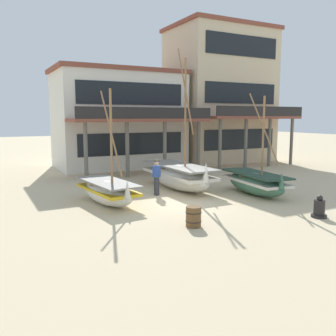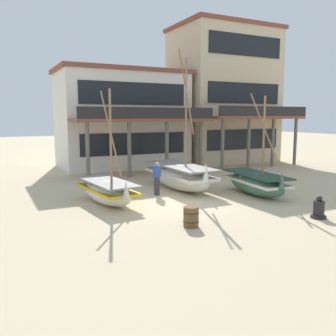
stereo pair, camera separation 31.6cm
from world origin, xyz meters
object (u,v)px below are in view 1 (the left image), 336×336
at_px(fishing_boat_centre_large, 179,176).
at_px(harbor_building_annex, 220,96).
at_px(fishing_boat_near_left, 255,182).
at_px(harbor_building_main, 119,119).
at_px(fisherman_by_hull, 157,178).
at_px(wooden_barrel, 193,217).
at_px(capstan_winch, 319,209).
at_px(fishing_boat_far_right, 108,191).

distance_m(fishing_boat_centre_large, harbor_building_annex, 14.06).
bearing_deg(fishing_boat_centre_large, fishing_boat_near_left, -46.58).
xyz_separation_m(fishing_boat_centre_large, harbor_building_main, (0.36, 9.64, 2.85)).
distance_m(fishing_boat_centre_large, fisherman_by_hull, 1.82).
bearing_deg(fishing_boat_near_left, harbor_building_annex, 61.75).
xyz_separation_m(fishing_boat_near_left, harbor_building_main, (-2.30, 12.45, 2.97)).
relative_size(fishing_boat_near_left, wooden_barrel, 6.92).
height_order(fisherman_by_hull, harbor_building_annex, harbor_building_annex).
bearing_deg(fishing_boat_near_left, capstan_winch, -98.32).
bearing_deg(capstan_winch, harbor_building_main, 95.74).
distance_m(fishing_boat_near_left, harbor_building_annex, 14.76).
bearing_deg(fishing_boat_far_right, fisherman_by_hull, 13.40).
xyz_separation_m(fishing_boat_far_right, fisherman_by_hull, (2.63, 0.63, 0.27)).
relative_size(wooden_barrel, harbor_building_main, 0.07).
bearing_deg(capstan_winch, fisherman_by_hull, 120.33).
height_order(fishing_boat_near_left, wooden_barrel, fishing_boat_near_left).
distance_m(fishing_boat_near_left, fishing_boat_far_right, 7.07).
distance_m(fishing_boat_near_left, fisherman_by_hull, 4.76).
distance_m(fishing_boat_centre_large, fishing_boat_far_right, 4.49).
bearing_deg(fishing_boat_centre_large, fisherman_by_hull, -154.82).
xyz_separation_m(capstan_winch, harbor_building_main, (-1.68, 16.69, 3.23)).
bearing_deg(fishing_boat_near_left, fishing_boat_far_right, 168.48).
relative_size(wooden_barrel, harbor_building_annex, 0.06).
height_order(capstan_winch, harbor_building_main, harbor_building_main).
height_order(fishing_boat_far_right, harbor_building_annex, harbor_building_annex).
distance_m(fishing_boat_near_left, harbor_building_main, 13.00).
distance_m(fisherman_by_hull, wooden_barrel, 5.25).
height_order(fishing_boat_near_left, fishing_boat_far_right, fishing_boat_far_right).
xyz_separation_m(harbor_building_main, harbor_building_annex, (8.89, -0.18, 1.92)).
bearing_deg(harbor_building_annex, fisherman_by_hull, -136.79).
distance_m(fishing_boat_near_left, fishing_boat_centre_large, 3.87).
distance_m(fishing_boat_near_left, capstan_winch, 4.30).
xyz_separation_m(fishing_boat_centre_large, wooden_barrel, (-2.73, -5.88, -0.36)).
bearing_deg(harbor_building_annex, fishing_boat_far_right, -141.24).
bearing_deg(harbor_building_main, fishing_boat_centre_large, -92.13).
bearing_deg(harbor_building_annex, harbor_building_main, 178.81).
bearing_deg(harbor_building_annex, fishing_boat_centre_large, -134.37).
xyz_separation_m(fishing_boat_near_left, harbor_building_annex, (6.59, 12.26, 4.90)).
distance_m(fishing_boat_far_right, fisherman_by_hull, 2.72).
bearing_deg(capstan_winch, fishing_boat_far_right, 138.11).
xyz_separation_m(fishing_boat_near_left, wooden_barrel, (-5.39, -3.08, -0.23)).
bearing_deg(fishing_boat_centre_large, harbor_building_main, 87.87).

